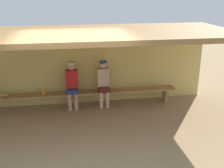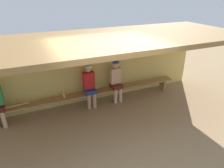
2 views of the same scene
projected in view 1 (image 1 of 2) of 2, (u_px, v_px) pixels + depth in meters
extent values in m
plane|color=#9E7F59|center=(77.00, 133.00, 6.50)|extent=(24.00, 24.00, 0.00)
cube|color=#D8BC60|center=(73.00, 67.00, 8.00)|extent=(8.00, 0.20, 2.20)
cube|color=olive|center=(72.00, 34.00, 6.41)|extent=(8.00, 2.80, 0.12)
cube|color=#9E7547|center=(74.00, 93.00, 7.80)|extent=(6.00, 0.36, 0.05)
cube|color=#9E7547|center=(75.00, 101.00, 7.88)|extent=(0.08, 0.29, 0.41)
cube|color=#9E7547|center=(165.00, 95.00, 8.30)|extent=(0.08, 0.29, 0.41)
cube|color=#591E19|center=(104.00, 89.00, 7.88)|extent=(0.32, 0.40, 0.14)
cylinder|color=#DBAD84|center=(101.00, 100.00, 7.81)|extent=(0.11, 0.11, 0.48)
cylinder|color=#DBAD84|center=(107.00, 100.00, 7.84)|extent=(0.11, 0.11, 0.48)
cube|color=#DBAD84|center=(103.00, 77.00, 7.85)|extent=(0.34, 0.20, 0.52)
sphere|color=#DBAD84|center=(103.00, 65.00, 7.73)|extent=(0.21, 0.21, 0.21)
cylinder|color=#2D47A5|center=(103.00, 62.00, 7.66)|extent=(0.21, 0.21, 0.05)
cube|color=navy|center=(72.00, 91.00, 7.74)|extent=(0.32, 0.40, 0.14)
cylinder|color=tan|center=(70.00, 102.00, 7.67)|extent=(0.11, 0.11, 0.48)
cylinder|color=tan|center=(76.00, 102.00, 7.70)|extent=(0.11, 0.11, 0.48)
cube|color=red|center=(72.00, 79.00, 7.71)|extent=(0.34, 0.20, 0.52)
sphere|color=tan|center=(71.00, 66.00, 7.59)|extent=(0.21, 0.21, 0.21)
cylinder|color=white|center=(71.00, 64.00, 7.52)|extent=(0.21, 0.21, 0.05)
cylinder|color=orange|center=(43.00, 91.00, 7.59)|extent=(0.07, 0.07, 0.24)
cylinder|color=white|center=(43.00, 86.00, 7.55)|extent=(0.05, 0.05, 0.02)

